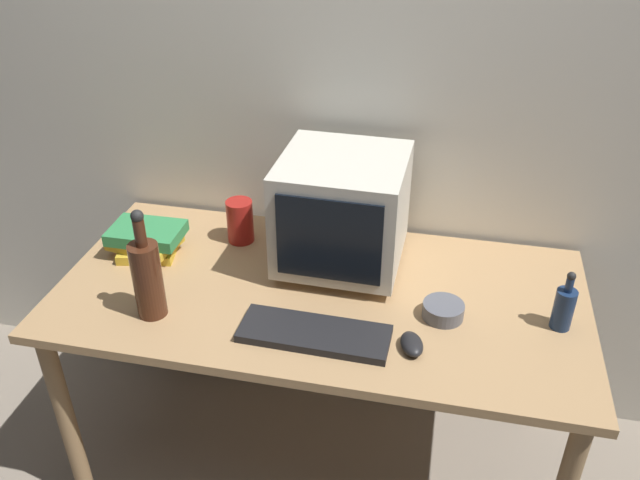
{
  "coord_description": "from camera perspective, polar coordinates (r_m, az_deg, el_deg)",
  "views": [
    {
      "loc": [
        0.35,
        -1.59,
        1.94
      ],
      "look_at": [
        0.0,
        0.0,
        0.93
      ],
      "focal_mm": 36.68,
      "sensor_mm": 36.0,
      "label": 1
    }
  ],
  "objects": [
    {
      "name": "crt_monitor",
      "position": [
        2.04,
        1.95,
        2.53
      ],
      "size": [
        0.39,
        0.4,
        0.37
      ],
      "color": "beige",
      "rests_on": "desk"
    },
    {
      "name": "cd_spindle",
      "position": [
        1.93,
        10.7,
        -6.06
      ],
      "size": [
        0.12,
        0.12,
        0.04
      ],
      "primitive_type": "cylinder",
      "color": "#595B66",
      "rests_on": "desk"
    },
    {
      "name": "computer_mouse",
      "position": [
        1.81,
        8.01,
        -8.98
      ],
      "size": [
        0.09,
        0.11,
        0.04
      ],
      "primitive_type": "ellipsoid",
      "rotation": [
        0.0,
        0.0,
        0.31
      ],
      "color": "black",
      "rests_on": "desk"
    },
    {
      "name": "bottle_short",
      "position": [
        1.96,
        20.51,
        -5.51
      ],
      "size": [
        0.06,
        0.06,
        0.19
      ],
      "color": "navy",
      "rests_on": "desk"
    },
    {
      "name": "bottle_tall",
      "position": [
        1.91,
        -14.84,
        -3.11
      ],
      "size": [
        0.09,
        0.09,
        0.34
      ],
      "color": "#472314",
      "rests_on": "desk"
    },
    {
      "name": "back_wall",
      "position": [
        2.19,
        2.63,
        13.42
      ],
      "size": [
        4.0,
        0.08,
        2.5
      ],
      "primitive_type": "cube",
      "color": "silver",
      "rests_on": "ground"
    },
    {
      "name": "keyboard",
      "position": [
        1.83,
        -0.49,
        -8.17
      ],
      "size": [
        0.42,
        0.16,
        0.02
      ],
      "primitive_type": "cube",
      "rotation": [
        0.0,
        0.0,
        -0.02
      ],
      "color": "black",
      "rests_on": "desk"
    },
    {
      "name": "desk",
      "position": [
        2.07,
        0.0,
        -6.27
      ],
      "size": [
        1.62,
        0.8,
        0.75
      ],
      "color": "tan",
      "rests_on": "ground"
    },
    {
      "name": "book_stack",
      "position": [
        2.23,
        -14.92,
        0.02
      ],
      "size": [
        0.24,
        0.18,
        0.1
      ],
      "color": "gold",
      "rests_on": "desk"
    },
    {
      "name": "ground_plane",
      "position": [
        2.53,
        0.0,
        -18.18
      ],
      "size": [
        6.0,
        6.0,
        0.0
      ],
      "primitive_type": "plane",
      "color": "gray"
    },
    {
      "name": "metal_canister",
      "position": [
        2.24,
        -6.99,
        1.65
      ],
      "size": [
        0.09,
        0.09,
        0.15
      ],
      "primitive_type": "cylinder",
      "color": "#A51E19",
      "rests_on": "desk"
    }
  ]
}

